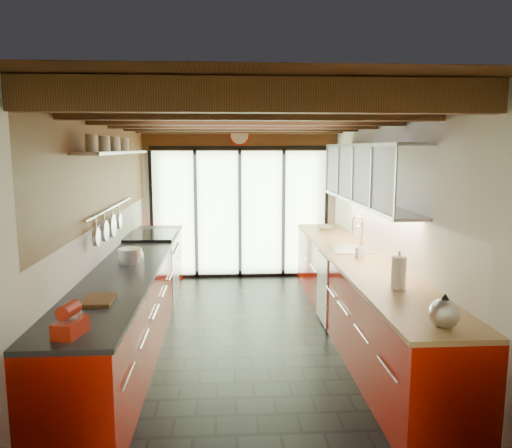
% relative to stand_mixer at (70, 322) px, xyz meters
% --- Properties ---
extents(ground, '(5.50, 5.50, 0.00)m').
position_rel_stand_mixer_xyz_m(ground, '(1.27, 2.24, -1.01)').
color(ground, black).
rests_on(ground, ground).
extents(room_shell, '(5.50, 5.50, 5.50)m').
position_rel_stand_mixer_xyz_m(room_shell, '(1.27, 2.24, 0.64)').
color(room_shell, silver).
rests_on(room_shell, ground).
extents(ceiling_beams, '(3.14, 5.06, 4.90)m').
position_rel_stand_mixer_xyz_m(ceiling_beams, '(1.27, 2.62, 1.45)').
color(ceiling_beams, '#593316').
rests_on(ceiling_beams, ground).
extents(glass_door, '(2.95, 0.10, 2.90)m').
position_rel_stand_mixer_xyz_m(glass_door, '(1.27, 4.94, 0.65)').
color(glass_door, '#C6EAAD').
rests_on(glass_door, ground).
extents(left_counter, '(0.68, 5.00, 0.92)m').
position_rel_stand_mixer_xyz_m(left_counter, '(-0.01, 2.24, -0.55)').
color(left_counter, '#AB1103').
rests_on(left_counter, ground).
extents(range_stove, '(0.66, 0.90, 0.97)m').
position_rel_stand_mixer_xyz_m(range_stove, '(-0.01, 3.69, -0.54)').
color(range_stove, silver).
rests_on(range_stove, ground).
extents(right_counter, '(0.68, 5.00, 0.92)m').
position_rel_stand_mixer_xyz_m(right_counter, '(2.54, 2.24, -0.55)').
color(right_counter, '#AB1103').
rests_on(right_counter, ground).
extents(sink_assembly, '(0.45, 0.52, 0.43)m').
position_rel_stand_mixer_xyz_m(sink_assembly, '(2.56, 2.64, -0.05)').
color(sink_assembly, silver).
rests_on(sink_assembly, right_counter).
extents(upper_cabinets_right, '(0.34, 3.00, 3.00)m').
position_rel_stand_mixer_xyz_m(upper_cabinets_right, '(2.70, 2.54, 0.84)').
color(upper_cabinets_right, silver).
rests_on(upper_cabinets_right, ground).
extents(left_wall_fixtures, '(0.28, 2.60, 0.96)m').
position_rel_stand_mixer_xyz_m(left_wall_fixtures, '(-0.20, 2.39, 0.87)').
color(left_wall_fixtures, silver).
rests_on(left_wall_fixtures, ground).
extents(stand_mixer, '(0.20, 0.28, 0.23)m').
position_rel_stand_mixer_xyz_m(stand_mixer, '(0.00, 0.00, 0.00)').
color(stand_mixer, '#AF210E').
rests_on(stand_mixer, left_counter).
extents(pot_large, '(0.26, 0.26, 0.16)m').
position_rel_stand_mixer_xyz_m(pot_large, '(-0.00, 2.09, -0.01)').
color(pot_large, silver).
rests_on(pot_large, left_counter).
extents(pot_small, '(0.32, 0.32, 0.10)m').
position_rel_stand_mixer_xyz_m(pot_small, '(-0.00, 2.16, -0.04)').
color(pot_small, silver).
rests_on(pot_small, left_counter).
extents(cutting_board, '(0.25, 0.34, 0.03)m').
position_rel_stand_mixer_xyz_m(cutting_board, '(-0.00, 0.72, -0.08)').
color(cutting_board, brown).
rests_on(cutting_board, left_counter).
extents(kettle, '(0.26, 0.29, 0.25)m').
position_rel_stand_mixer_xyz_m(kettle, '(2.54, -0.00, 0.02)').
color(kettle, silver).
rests_on(kettle, right_counter).
extents(paper_towel, '(0.14, 0.14, 0.35)m').
position_rel_stand_mixer_xyz_m(paper_towel, '(2.54, 0.92, 0.05)').
color(paper_towel, white).
rests_on(paper_towel, right_counter).
extents(soap_bottle, '(0.10, 0.10, 0.18)m').
position_rel_stand_mixer_xyz_m(soap_bottle, '(2.54, 2.18, -0.00)').
color(soap_bottle, silver).
rests_on(soap_bottle, right_counter).
extents(bowl, '(0.25, 0.25, 0.05)m').
position_rel_stand_mixer_xyz_m(bowl, '(2.54, 4.16, -0.06)').
color(bowl, silver).
rests_on(bowl, right_counter).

